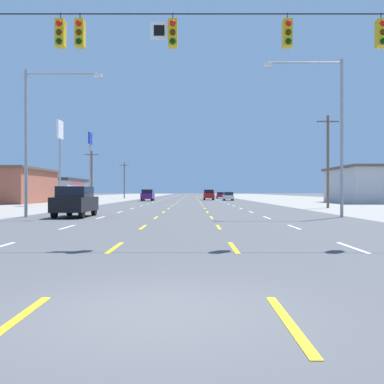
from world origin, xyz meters
name	(u,v)px	position (x,y,z in m)	size (l,w,h in m)	color
ground_plane	(188,202)	(0.00, 66.00, 0.00)	(572.00, 572.00, 0.00)	#4C4C4F
lot_apron_left	(35,202)	(-24.75, 66.00, 0.00)	(28.00, 440.00, 0.01)	gray
lot_apron_right	(342,202)	(24.75, 66.00, 0.00)	(28.00, 440.00, 0.01)	gray
lane_markings	(190,198)	(0.00, 104.50, 0.01)	(10.64, 227.60, 0.01)	white
signal_span_wire	(171,84)	(-0.19, 8.95, 5.29)	(26.82, 0.53, 8.60)	brown
suv_far_left_nearest	(75,201)	(-7.03, 22.73, 1.03)	(1.98, 4.90, 1.98)	black
suv_far_left_near	(147,195)	(-7.12, 70.82, 1.03)	(1.98, 4.90, 1.98)	#4C196B
hatchback_far_right_mid	(228,196)	(7.03, 73.89, 0.78)	(1.72, 3.90, 1.54)	white
suv_inner_right_midfar	(208,195)	(3.74, 79.62, 1.03)	(1.98, 4.90, 1.98)	red
sedan_far_right_far	(220,195)	(7.19, 98.65, 0.76)	(1.80, 4.50, 1.46)	maroon
storefront_left_row_1	(0,185)	(-26.79, 57.51, 2.49)	(12.42, 16.14, 4.95)	#A35642
storefront_left_row_2	(56,189)	(-27.10, 85.06, 2.17)	(10.49, 16.82, 4.28)	#B2B2B7
storefront_right_row_1	(374,185)	(26.88, 58.31, 2.62)	(11.21, 14.58, 5.21)	#B2B2B7
pole_sign_left_row_1	(60,141)	(-15.14, 46.83, 7.63)	(0.24, 2.01, 10.06)	gray
pole_sign_left_row_2	(90,149)	(-16.35, 67.93, 8.59)	(0.24, 2.10, 11.38)	gray
streetlight_left_row_0	(34,130)	(-9.58, 22.53, 5.60)	(4.99, 0.26, 9.47)	gray
streetlight_right_row_0	(333,124)	(9.59, 22.53, 5.98)	(5.13, 0.26, 10.17)	gray
utility_pole_right_row_0	(328,160)	(14.08, 38.38, 4.81)	(2.20, 0.26, 9.22)	brown
utility_pole_left_row_1	(91,175)	(-15.27, 64.17, 4.21)	(2.20, 0.26, 8.04)	brown
utility_pole_left_row_2	(124,180)	(-15.45, 99.20, 4.40)	(2.20, 0.26, 8.41)	brown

